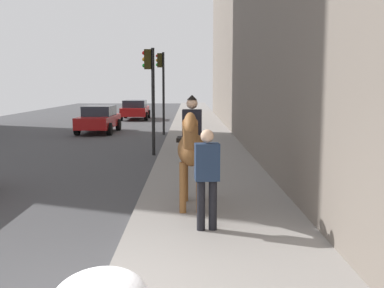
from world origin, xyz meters
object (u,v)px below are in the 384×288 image
at_px(car_near_lane, 135,109).
at_px(traffic_light_far_curb, 162,80).
at_px(pedestrian_greeting, 207,173).
at_px(traffic_light_near_curb, 151,84).
at_px(car_mid_lane, 99,119).
at_px(mounted_horse_near, 192,147).

relative_size(car_near_lane, traffic_light_far_curb, 1.05).
xyz_separation_m(pedestrian_greeting, traffic_light_near_curb, (9.21, 1.68, 1.49)).
height_order(pedestrian_greeting, traffic_light_far_curb, traffic_light_far_curb).
relative_size(pedestrian_greeting, traffic_light_near_curb, 0.44).
distance_m(car_mid_lane, traffic_light_near_curb, 8.99).
height_order(mounted_horse_near, traffic_light_far_curb, traffic_light_far_curb).
height_order(car_mid_lane, traffic_light_far_curb, traffic_light_far_curb).
distance_m(traffic_light_near_curb, traffic_light_far_curb, 6.91).
distance_m(mounted_horse_near, car_near_lane, 25.86).
bearing_deg(pedestrian_greeting, car_near_lane, 3.78).
relative_size(car_near_lane, car_mid_lane, 1.04).
bearing_deg(pedestrian_greeting, mounted_horse_near, 4.36).
bearing_deg(traffic_light_near_curb, pedestrian_greeting, -169.67).
xyz_separation_m(car_near_lane, traffic_light_near_curb, (-17.77, -2.62, 1.82)).
xyz_separation_m(mounted_horse_near, traffic_light_near_curb, (7.77, 1.44, 1.24)).
bearing_deg(mounted_horse_near, traffic_light_far_curb, -172.12).
xyz_separation_m(mounted_horse_near, traffic_light_far_curb, (14.67, 1.44, 1.44)).
distance_m(car_mid_lane, traffic_light_far_curb, 4.18).
bearing_deg(car_near_lane, traffic_light_near_curb, -172.45).
bearing_deg(car_near_lane, traffic_light_far_curb, -167.29).
bearing_deg(traffic_light_near_curb, traffic_light_far_curb, 0.01).
xyz_separation_m(mounted_horse_near, car_mid_lane, (15.86, 4.89, -0.59)).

